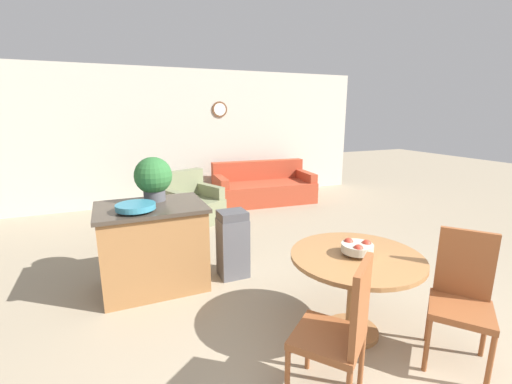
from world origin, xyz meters
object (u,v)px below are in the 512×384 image
object	(u,v)px
teal_bowl	(136,207)
couch	(263,188)
dining_chair_near_right	(462,293)
kitchen_island	(153,246)
armchair	(191,205)
dining_table	(355,273)
potted_plant	(153,177)
dining_chair_near_left	(341,328)
trash_bin	(233,244)
fruit_bowl	(357,247)

from	to	relation	value
teal_bowl	couch	bearing A→B (deg)	47.54
dining_chair_near_right	couch	xyz separation A→B (m)	(0.59, 4.88, -0.26)
kitchen_island	armchair	world-z (taller)	kitchen_island
dining_table	couch	world-z (taller)	couch
dining_chair_near_right	potted_plant	xyz separation A→B (m)	(-1.91, 2.26, 0.62)
potted_plant	dining_chair_near_right	bearing A→B (deg)	-49.84
dining_chair_near_right	teal_bowl	xyz separation A→B (m)	(-2.13, 1.89, 0.42)
dining_chair_near_left	kitchen_island	bearing A→B (deg)	74.80
dining_chair_near_left	kitchen_island	distance (m)	2.25
trash_bin	couch	world-z (taller)	couch
dining_chair_near_left	potted_plant	size ratio (longest dim) A/B	2.10
couch	dining_table	bearing A→B (deg)	-99.94
kitchen_island	armchair	size ratio (longest dim) A/B	1.02
fruit_bowl	trash_bin	distance (m)	1.57
armchair	dining_chair_near_left	bearing A→B (deg)	-112.49
potted_plant	kitchen_island	bearing A→B (deg)	-111.22
fruit_bowl	armchair	world-z (taller)	armchair
trash_bin	armchair	world-z (taller)	armchair
dining_table	trash_bin	size ratio (longest dim) A/B	1.38
dining_chair_near_right	potted_plant	distance (m)	3.02
fruit_bowl	dining_chair_near_left	bearing A→B (deg)	-135.66
dining_chair_near_right	armchair	xyz separation A→B (m)	(-1.11, 4.11, -0.25)
fruit_bowl	couch	size ratio (longest dim) A/B	0.12
trash_bin	fruit_bowl	bearing A→B (deg)	-67.56
armchair	fruit_bowl	bearing A→B (deg)	-103.62
dining_table	potted_plant	distance (m)	2.27
fruit_bowl	dining_chair_near_right	bearing A→B (deg)	-45.63
dining_table	fruit_bowl	size ratio (longest dim) A/B	4.19
potted_plant	couch	bearing A→B (deg)	46.26
kitchen_island	teal_bowl	size ratio (longest dim) A/B	2.91
teal_bowl	potted_plant	size ratio (longest dim) A/B	0.79
fruit_bowl	dining_table	bearing A→B (deg)	161.25
dining_chair_near_right	trash_bin	size ratio (longest dim) A/B	1.29
fruit_bowl	trash_bin	bearing A→B (deg)	112.44
dining_table	dining_chair_near_right	world-z (taller)	dining_chair_near_right
potted_plant	trash_bin	size ratio (longest dim) A/B	0.61
teal_bowl	couch	xyz separation A→B (m)	(2.73, 2.98, -0.68)
couch	teal_bowl	bearing A→B (deg)	-127.68
dining_chair_near_left	kitchen_island	size ratio (longest dim) A/B	0.91
kitchen_island	trash_bin	distance (m)	0.87
dining_chair_near_left	teal_bowl	bearing A→B (deg)	80.54
dining_chair_near_left	trash_bin	world-z (taller)	dining_chair_near_left
dining_table	kitchen_island	xyz separation A→B (m)	(-1.44, 1.53, -0.10)
armchair	kitchen_island	bearing A→B (deg)	-135.79
trash_bin	couch	size ratio (longest dim) A/B	0.37
dining_table	couch	bearing A→B (deg)	75.28
fruit_bowl	armchair	size ratio (longest dim) A/B	0.24
kitchen_island	armchair	distance (m)	2.22
potted_plant	armchair	world-z (taller)	potted_plant
teal_bowl	potted_plant	distance (m)	0.48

